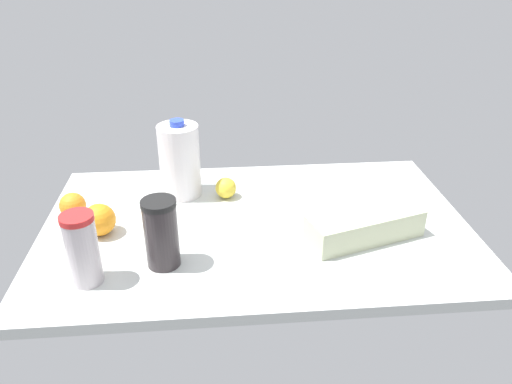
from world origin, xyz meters
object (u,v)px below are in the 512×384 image
object	(u,v)px
tumbler_cup	(82,249)
lemon_loose	(226,188)
milk_jug	(180,161)
orange_near_front	(73,205)
shaker_bottle	(161,233)
orange_by_jug	(99,220)
egg_carton	(365,226)

from	to	relation	value
tumbler_cup	lemon_loose	distance (cm)	52.24
milk_jug	orange_near_front	world-z (taller)	milk_jug
milk_jug	shaker_bottle	world-z (taller)	milk_jug
milk_jug	orange_near_front	bearing A→B (deg)	-158.97
shaker_bottle	orange_near_front	xyz separation A→B (cm)	(-27.75, 25.52, -5.29)
shaker_bottle	orange_by_jug	xyz separation A→B (cm)	(-18.29, 15.54, -4.61)
shaker_bottle	egg_carton	bearing A→B (deg)	7.75
egg_carton	lemon_loose	distance (cm)	44.98
milk_jug	orange_near_front	xyz separation A→B (cm)	(-30.58, -11.76, -7.71)
milk_jug	lemon_loose	distance (cm)	16.41
orange_by_jug	lemon_loose	xyz separation A→B (cm)	(34.87, 18.17, -1.18)
orange_near_front	orange_by_jug	distance (cm)	13.77
egg_carton	orange_by_jug	size ratio (longest dim) A/B	3.56
tumbler_cup	lemon_loose	xyz separation A→B (cm)	(34.09, 39.15, -5.87)
milk_jug	orange_by_jug	world-z (taller)	milk_jug
tumbler_cup	egg_carton	size ratio (longest dim) A/B	0.58
orange_by_jug	shaker_bottle	bearing A→B (deg)	-40.36
tumbler_cup	shaker_bottle	bearing A→B (deg)	17.25
milk_jug	lemon_loose	world-z (taller)	milk_jug
tumbler_cup	lemon_loose	world-z (taller)	tumbler_cup
orange_by_jug	lemon_loose	bearing A→B (deg)	27.52
milk_jug	tumbler_cup	bearing A→B (deg)	-115.45
tumbler_cup	shaker_bottle	distance (cm)	18.33
orange_by_jug	egg_carton	bearing A→B (deg)	-6.68
milk_jug	egg_carton	bearing A→B (deg)	-30.98
lemon_loose	shaker_bottle	bearing A→B (deg)	-116.19
shaker_bottle	orange_by_jug	size ratio (longest dim) A/B	2.03
milk_jug	egg_carton	xyz separation A→B (cm)	(50.09, -30.07, -7.68)
egg_carton	orange_by_jug	distance (cm)	71.69
egg_carton	orange_near_front	xyz separation A→B (cm)	(-80.67, 18.32, -0.02)
shaker_bottle	orange_near_front	distance (cm)	38.07
milk_jug	egg_carton	world-z (taller)	milk_jug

